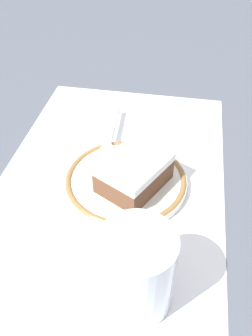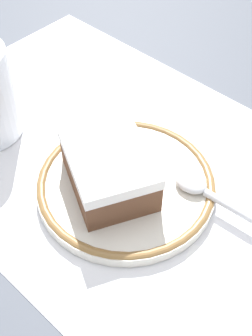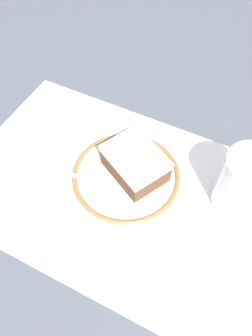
# 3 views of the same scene
# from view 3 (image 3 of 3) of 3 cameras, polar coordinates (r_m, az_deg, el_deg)

# --- Properties ---
(ground_plane) EXTENTS (2.40, 2.40, 0.00)m
(ground_plane) POSITION_cam_3_polar(r_m,az_deg,el_deg) (0.53, 0.40, -4.51)
(ground_plane) COLOR #4C515B
(placemat) EXTENTS (0.54, 0.33, 0.00)m
(placemat) POSITION_cam_3_polar(r_m,az_deg,el_deg) (0.53, 0.40, -4.47)
(placemat) COLOR white
(placemat) RESTS_ON ground_plane
(plate) EXTENTS (0.18, 0.18, 0.01)m
(plate) POSITION_cam_3_polar(r_m,az_deg,el_deg) (0.54, 0.00, -1.46)
(plate) COLOR silver
(plate) RESTS_ON placemat
(cake_slice) EXTENTS (0.12, 0.11, 0.04)m
(cake_slice) POSITION_cam_3_polar(r_m,az_deg,el_deg) (0.52, 1.60, 0.83)
(cake_slice) COLOR brown
(cake_slice) RESTS_ON plate
(spoon) EXTENTS (0.14, 0.03, 0.01)m
(spoon) POSITION_cam_3_polar(r_m,az_deg,el_deg) (0.53, -9.42, -0.94)
(spoon) COLOR silver
(spoon) RESTS_ON plate
(cup) EXTENTS (0.08, 0.08, 0.10)m
(cup) POSITION_cam_3_polar(r_m,az_deg,el_deg) (0.51, 19.44, -2.82)
(cup) COLOR silver
(cup) RESTS_ON placemat
(napkin) EXTENTS (0.14, 0.14, 0.00)m
(napkin) POSITION_cam_3_polar(r_m,az_deg,el_deg) (0.62, -11.51, 6.44)
(napkin) COLOR white
(napkin) RESTS_ON placemat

